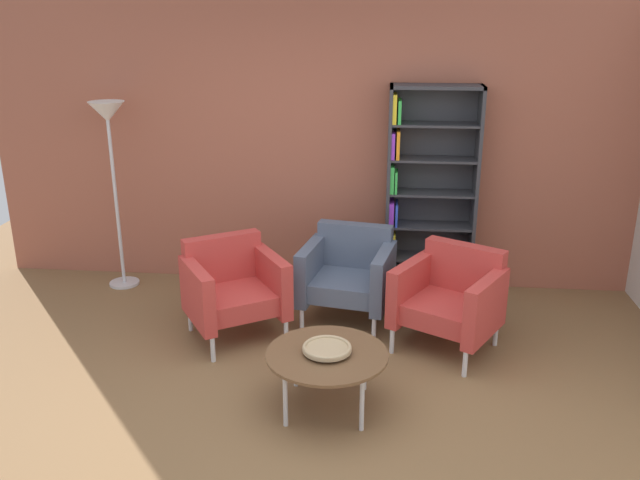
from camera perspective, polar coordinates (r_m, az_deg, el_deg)
The scene contains 9 objects.
ground_plane at distance 4.43m, azimuth -2.10°, elevation -15.29°, with size 8.32×8.32×0.00m, color brown.
brick_back_panel at distance 6.19m, azimuth 0.83°, elevation 9.29°, with size 6.40×0.12×2.90m, color #9E5642.
bookshelf_tall at distance 6.09m, azimuth 8.97°, elevation 4.03°, with size 0.80×0.30×1.90m.
coffee_table_low at distance 4.39m, azimuth 0.60°, elevation -9.96°, with size 0.80×0.80×0.40m.
decorative_bowl at distance 4.36m, azimuth 0.60°, elevation -9.23°, with size 0.32×0.32×0.05m.
armchair_by_bookshelf at distance 5.60m, azimuth 2.45°, elevation -2.84°, with size 0.82×0.77×0.78m.
armchair_corner_red at distance 5.23m, azimuth 11.10°, elevation -4.83°, with size 0.93×0.91×0.78m.
armchair_spare_guest at distance 5.36m, azimuth -7.47°, elevation -3.99°, with size 0.94×0.92×0.78m.
floor_lamp_torchiere at distance 6.32m, azimuth -17.56°, elevation 8.60°, with size 0.32×0.32×1.74m.
Camera 1 is at (0.52, -3.62, 2.49)m, focal length 37.45 mm.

